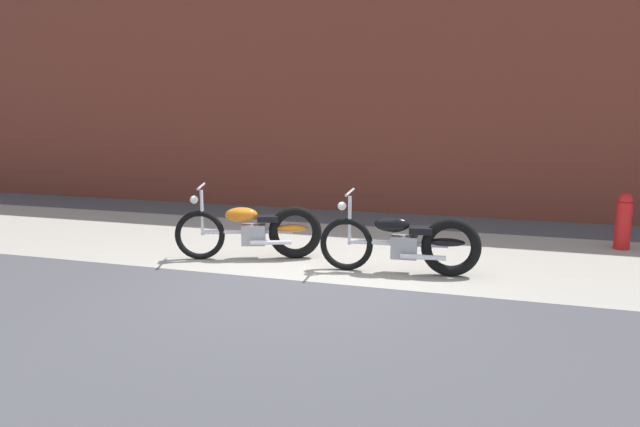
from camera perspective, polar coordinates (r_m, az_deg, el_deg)
name	(u,v)px	position (r m, az deg, el deg)	size (l,w,h in m)	color
ground_plane	(295,281)	(7.11, -2.48, -6.52)	(80.00, 80.00, 0.00)	#47474C
sidewalk_slab	(334,248)	(8.72, 1.41, -3.37)	(36.00, 3.50, 0.01)	#9E998E
brick_building_wall	(384,53)	(11.88, 6.19, 15.25)	(36.00, 0.50, 6.22)	brown
motorcycle_orange	(259,230)	(8.07, -5.93, -1.64)	(1.92, 0.90, 1.03)	black
motorcycle_black	(410,243)	(7.37, 8.78, -2.83)	(2.01, 0.58, 1.03)	black
fire_hydrant	(623,221)	(9.65, 27.39, -0.64)	(0.22, 0.22, 0.84)	red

